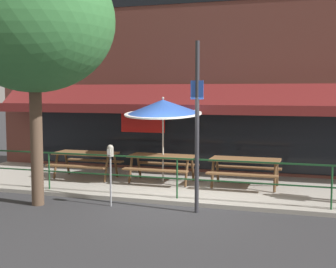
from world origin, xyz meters
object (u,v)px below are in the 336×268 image
Objects in this scene: picnic_table_right at (245,165)px; parking_meter_near at (110,157)px; patio_umbrella_centre at (163,108)px; picnic_table_left at (86,158)px; picnic_table_centre at (162,161)px; street_tree_curbside at (36,12)px; street_sign_pole at (197,125)px.

picnic_table_right is 1.27× the size of parking_meter_near.
picnic_table_left is at bearing -175.21° from patio_umbrella_centre.
street_tree_curbside is at bearing -123.08° from picnic_table_centre.
patio_umbrella_centre is 2.85m from parking_meter_near.
picnic_table_left and picnic_table_right have the same top height.
picnic_table_left is at bearing -178.09° from picnic_table_centre.
street_tree_curbside is at bearing -83.09° from picnic_table_left.
picnic_table_right is 2.85m from street_sign_pole.
parking_meter_near reaches higher than picnic_table_centre.
picnic_table_left is 3.13m from parking_meter_near.
street_sign_pole reaches higher than patio_umbrella_centre.
picnic_table_centre is at bearing 123.32° from street_sign_pole.
picnic_table_right is at bearing 43.40° from parking_meter_near.
patio_umbrella_centre is at bearing 57.91° from street_tree_curbside.
patio_umbrella_centre is (-0.00, 0.12, 1.47)m from picnic_table_centre.
patio_umbrella_centre is 4.27m from street_tree_curbside.
parking_meter_near is at bearing -98.45° from patio_umbrella_centre.
street_sign_pole reaches higher than picnic_table_left.
patio_umbrella_centre is 1.68× the size of parking_meter_near.
picnic_table_right is at bearing 1.31° from picnic_table_left.
street_tree_curbside reaches higher than street_sign_pole.
picnic_table_left is 4.70m from street_tree_curbside.
picnic_table_right is 3.73m from parking_meter_near.
street_sign_pole is (2.01, 0.05, 0.75)m from parking_meter_near.
street_sign_pole is at bearing -31.38° from picnic_table_left.
street_tree_curbside is at bearing -122.09° from patio_umbrella_centre.
picnic_table_right is (2.30, 0.03, 0.00)m from picnic_table_centre.
street_sign_pole is (-0.68, -2.50, 1.19)m from picnic_table_right.
picnic_table_centre is 3.19m from street_sign_pole.
picnic_table_right is at bearing 35.39° from street_tree_curbside.
parking_meter_near reaches higher than picnic_table_right.
street_sign_pole is 0.58× the size of street_tree_curbside.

